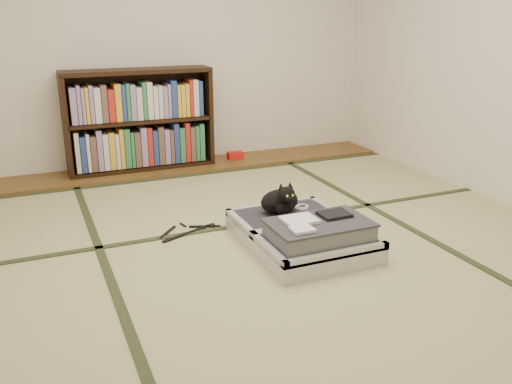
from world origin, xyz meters
name	(u,v)px	position (x,y,z in m)	size (l,w,h in m)	color
floor	(271,247)	(0.00, 0.00, 0.00)	(4.50, 4.50, 0.00)	tan
wood_strip	(183,166)	(0.00, 2.00, 0.01)	(4.00, 0.50, 0.02)	brown
red_item	(235,155)	(0.54, 2.03, 0.06)	(0.15, 0.09, 0.07)	red
room_shell	(273,1)	(0.00, 0.00, 1.46)	(4.50, 4.50, 4.50)	white
tatami_borders	(242,220)	(0.00, 0.49, 0.00)	(4.00, 4.50, 0.01)	#2D381E
bookcase	(140,122)	(-0.37, 2.07, 0.45)	(1.32, 0.30, 0.92)	black
suitcase	(304,234)	(0.18, -0.10, 0.09)	(0.68, 0.90, 0.27)	silver
cat	(281,201)	(0.16, 0.19, 0.22)	(0.30, 0.30, 0.24)	black
cable_coil	(302,207)	(0.34, 0.23, 0.14)	(0.09, 0.09, 0.02)	white
hanger	(188,231)	(-0.41, 0.44, 0.01)	(0.44, 0.28, 0.01)	black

